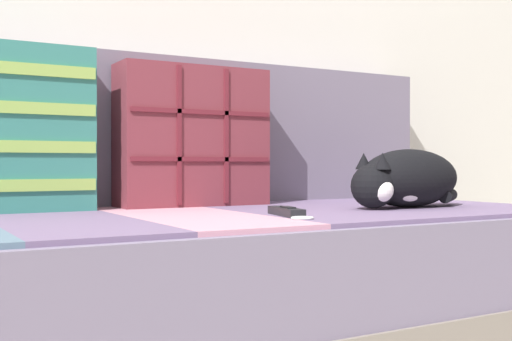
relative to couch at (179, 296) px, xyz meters
The scene contains 6 objects.
couch is the anchor object (origin of this frame).
sofa_backrest 0.56m from the couch, 90.00° to the left, with size 2.04×0.14×0.43m.
throw_pillow_quilted 0.47m from the couch, 58.64° to the left, with size 0.42×0.14×0.38m.
throw_pillow_striped 0.58m from the couch, 147.31° to the left, with size 0.42×0.14×0.40m.
sleeping_cat 0.67m from the couch, 12.00° to the right, with size 0.42×0.22×0.16m.
game_remote_far 0.34m from the couch, 49.32° to the right, with size 0.08×0.20×0.02m.
Camera 1 is at (-0.60, -1.30, 0.50)m, focal length 45.00 mm.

